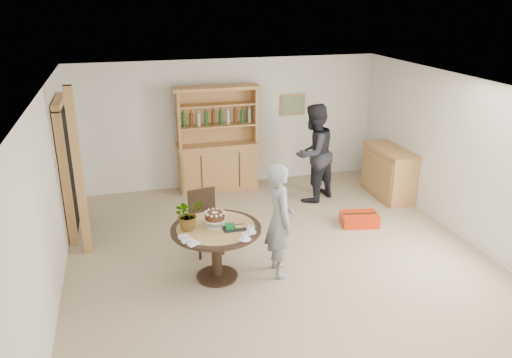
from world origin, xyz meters
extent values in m
plane|color=#C3B386|center=(0.00, 0.00, 0.00)|extent=(7.00, 7.00, 0.00)
cube|color=white|center=(0.00, 3.50, 1.25)|extent=(6.00, 0.04, 2.50)
cube|color=white|center=(0.00, -3.50, 1.25)|extent=(6.00, 0.04, 2.50)
cube|color=white|center=(-3.00, 0.00, 1.25)|extent=(0.04, 7.00, 2.50)
cube|color=white|center=(3.00, 0.00, 1.25)|extent=(0.04, 7.00, 2.50)
cube|color=white|center=(0.00, 0.00, 2.50)|extent=(6.00, 7.00, 0.04)
cube|color=#AC8048|center=(1.30, 3.47, 1.55)|extent=(0.52, 0.03, 0.42)
cube|color=#59724C|center=(1.30, 3.45, 1.55)|extent=(0.44, 0.02, 0.34)
cube|color=black|center=(-2.94, 2.00, 1.05)|extent=(0.10, 0.90, 2.10)
cube|color=tan|center=(-2.92, 1.50, 1.05)|extent=(0.12, 0.10, 2.10)
cube|color=tan|center=(-2.92, 2.50, 1.05)|extent=(0.12, 0.10, 2.10)
cube|color=tan|center=(-2.92, 2.00, 2.13)|extent=(0.12, 1.10, 0.10)
cube|color=#AC8048|center=(-2.70, 1.20, 1.25)|extent=(0.12, 0.12, 2.50)
cube|color=tan|center=(-0.30, 3.24, 0.45)|extent=(1.50, 0.50, 0.90)
cube|color=#AC8048|center=(-0.30, 3.24, 0.92)|extent=(1.56, 0.54, 0.04)
cube|color=tan|center=(-0.30, 3.34, 1.47)|extent=(1.50, 0.04, 1.06)
cube|color=tan|center=(-1.03, 3.19, 1.47)|extent=(0.04, 0.34, 1.06)
cube|color=tan|center=(0.43, 3.19, 1.47)|extent=(0.04, 0.34, 1.06)
cube|color=#AC8048|center=(-0.30, 3.19, 1.30)|extent=(1.44, 0.32, 0.03)
cube|color=#AC8048|center=(-0.30, 3.19, 1.70)|extent=(1.44, 0.32, 0.03)
cube|color=tan|center=(-0.30, 3.19, 2.01)|extent=(1.62, 0.40, 0.06)
cylinder|color=#194C1E|center=(-0.86, 3.19, 1.46)|extent=(0.07, 0.07, 0.28)
cylinder|color=#4C2D14|center=(-0.70, 3.19, 1.46)|extent=(0.07, 0.07, 0.28)
cylinder|color=#B2BFB2|center=(-0.54, 3.19, 1.46)|extent=(0.07, 0.07, 0.28)
cylinder|color=#194C1E|center=(-0.38, 3.19, 1.46)|extent=(0.07, 0.07, 0.28)
cylinder|color=#4C2D14|center=(-0.22, 3.19, 1.46)|extent=(0.07, 0.07, 0.28)
cylinder|color=#B2BFB2|center=(-0.06, 3.19, 1.46)|extent=(0.07, 0.07, 0.28)
cylinder|color=#194C1E|center=(0.10, 3.19, 1.46)|extent=(0.07, 0.07, 0.28)
cylinder|color=#4C2D14|center=(0.26, 3.19, 1.46)|extent=(0.07, 0.07, 0.28)
cube|color=tan|center=(2.74, 2.00, 0.45)|extent=(0.50, 1.20, 0.90)
cube|color=#AC8048|center=(2.74, 2.00, 0.92)|extent=(0.54, 1.26, 0.04)
cylinder|color=black|center=(-0.97, -0.02, 0.73)|extent=(1.20, 1.20, 0.04)
cylinder|color=black|center=(-0.97, -0.02, 0.36)|extent=(0.14, 0.14, 0.70)
cylinder|color=black|center=(-0.97, -0.02, 0.01)|extent=(0.56, 0.56, 0.03)
cylinder|color=tan|center=(-0.97, -0.02, 0.76)|extent=(1.04, 1.04, 0.01)
cube|color=black|center=(-0.97, 0.73, 0.45)|extent=(0.49, 0.49, 0.04)
cube|color=black|center=(-1.00, 0.92, 0.70)|extent=(0.42, 0.10, 0.46)
cube|color=black|center=(-1.00, 0.92, 0.92)|extent=(0.42, 0.11, 0.05)
cube|color=black|center=(-1.12, 0.52, 0.22)|extent=(0.04, 0.03, 0.44)
cube|color=black|center=(-0.76, 0.58, 0.22)|extent=(0.03, 0.03, 0.44)
cube|color=black|center=(-1.18, 0.88, 0.22)|extent=(0.04, 0.03, 0.44)
cube|color=black|center=(-0.83, 0.94, 0.22)|extent=(0.03, 0.03, 0.44)
cylinder|color=white|center=(-0.97, 0.03, 0.77)|extent=(0.28, 0.28, 0.01)
cylinder|color=white|center=(-0.97, 0.03, 0.81)|extent=(0.05, 0.05, 0.08)
cylinder|color=white|center=(-0.97, 0.03, 0.85)|extent=(0.30, 0.30, 0.01)
cylinder|color=#432513|center=(-0.97, 0.03, 0.90)|extent=(0.26, 0.26, 0.09)
cylinder|color=white|center=(-0.97, 0.03, 0.95)|extent=(0.08, 0.08, 0.01)
sphere|color=white|center=(-0.85, 0.03, 0.95)|extent=(0.04, 0.04, 0.04)
sphere|color=white|center=(-0.87, 0.09, 0.95)|extent=(0.04, 0.04, 0.04)
sphere|color=white|center=(-0.91, 0.13, 0.95)|extent=(0.04, 0.04, 0.04)
sphere|color=white|center=(-0.97, 0.15, 0.95)|extent=(0.04, 0.04, 0.04)
sphere|color=white|center=(-1.03, 0.13, 0.95)|extent=(0.04, 0.04, 0.04)
sphere|color=white|center=(-1.08, 0.09, 0.95)|extent=(0.04, 0.04, 0.04)
sphere|color=white|center=(-1.09, 0.03, 0.95)|extent=(0.04, 0.04, 0.04)
sphere|color=white|center=(-1.08, -0.03, 0.95)|extent=(0.04, 0.04, 0.04)
sphere|color=white|center=(-1.03, -0.07, 0.95)|extent=(0.04, 0.04, 0.04)
sphere|color=white|center=(-0.97, -0.09, 0.95)|extent=(0.04, 0.04, 0.04)
sphere|color=white|center=(-0.91, -0.07, 0.95)|extent=(0.04, 0.04, 0.04)
sphere|color=white|center=(-0.87, -0.03, 0.95)|extent=(0.04, 0.04, 0.04)
imported|color=#3F7233|center=(-1.32, 0.03, 0.97)|extent=(0.47, 0.44, 0.42)
cube|color=black|center=(-0.75, -0.14, 0.77)|extent=(0.30, 0.20, 0.01)
cube|color=#0C7427|center=(-0.81, -0.14, 0.80)|extent=(0.10, 0.10, 0.06)
cube|color=#0C7427|center=(-0.81, -0.14, 0.83)|extent=(0.11, 0.02, 0.01)
cylinder|color=white|center=(-0.57, -0.30, 0.76)|extent=(0.15, 0.15, 0.01)
imported|color=white|center=(-0.57, -0.30, 0.81)|extent=(0.10, 0.10, 0.08)
cylinder|color=white|center=(-0.69, -0.47, 0.76)|extent=(0.15, 0.15, 0.01)
imported|color=white|center=(-0.69, -0.47, 0.81)|extent=(0.08, 0.08, 0.07)
cube|color=white|center=(-1.42, -0.22, 0.78)|extent=(0.14, 0.08, 0.03)
cube|color=white|center=(-1.39, -0.34, 0.78)|extent=(0.16, 0.11, 0.03)
cube|color=white|center=(-1.33, -0.44, 0.78)|extent=(0.16, 0.14, 0.03)
imported|color=gray|center=(-0.12, -0.12, 0.80)|extent=(0.40, 0.60, 1.60)
imported|color=black|center=(1.29, 2.23, 0.91)|extent=(1.11, 1.05, 1.82)
cube|color=red|center=(1.65, 0.97, 0.10)|extent=(0.67, 0.51, 0.20)
cube|color=black|center=(1.65, 0.97, 0.20)|extent=(0.56, 0.15, 0.01)
camera|label=1|loc=(-2.04, -5.88, 3.64)|focal=35.00mm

